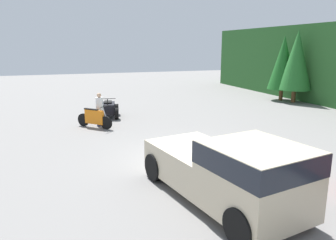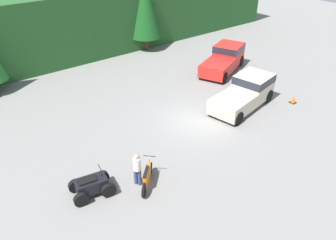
# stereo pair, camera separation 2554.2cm
# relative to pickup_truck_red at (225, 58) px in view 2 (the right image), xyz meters

# --- Properties ---
(ground_plane) EXTENTS (80.00, 80.00, 0.00)m
(ground_plane) POSITION_rel_pickup_truck_red_xyz_m (-7.49, -4.71, -1.01)
(ground_plane) COLOR slate
(hillside_backdrop) EXTENTS (44.00, 6.00, 5.71)m
(hillside_backdrop) POSITION_rel_pickup_truck_red_xyz_m (-7.49, 11.29, 1.85)
(hillside_backdrop) COLOR #235123
(hillside_backdrop) RESTS_ON ground_plane
(tree_mid_right) EXTENTS (3.00, 3.00, 6.81)m
(tree_mid_right) POSITION_rel_pickup_truck_red_xyz_m (-2.16, 8.28, 2.99)
(tree_mid_right) COLOR brown
(tree_mid_right) RESTS_ON ground_plane
(pickup_truck_red) EXTENTS (5.61, 3.95, 1.91)m
(pickup_truck_red) POSITION_rel_pickup_truck_red_xyz_m (0.00, 0.00, 0.00)
(pickup_truck_red) COLOR red
(pickup_truck_red) RESTS_ON ground_plane
(pickup_truck_second) EXTENTS (5.41, 3.02, 1.91)m
(pickup_truck_second) POSITION_rel_pickup_truck_red_xyz_m (-3.45, -5.23, -0.00)
(pickup_truck_second) COLOR beige
(pickup_truck_second) RESTS_ON ground_plane
(dirt_bike) EXTENTS (1.64, 1.58, 1.20)m
(dirt_bike) POSITION_rel_pickup_truck_red_xyz_m (-13.24, -7.59, -0.52)
(dirt_bike) COLOR black
(dirt_bike) RESTS_ON ground_plane
(quad_atv) EXTENTS (2.12, 1.55, 1.21)m
(quad_atv) POSITION_rel_pickup_truck_red_xyz_m (-15.57, -6.53, -0.53)
(quad_atv) COLOR black
(quad_atv) RESTS_ON ground_plane
(rider_person) EXTENTS (0.49, 0.49, 1.76)m
(rider_person) POSITION_rel_pickup_truck_red_xyz_m (-13.55, -7.27, -0.05)
(rider_person) COLOR navy
(rider_person) RESTS_ON ground_plane
(traffic_cone) EXTENTS (0.42, 0.42, 0.55)m
(traffic_cone) POSITION_rel_pickup_truck_red_xyz_m (-0.57, -7.09, -0.76)
(traffic_cone) COLOR black
(traffic_cone) RESTS_ON ground_plane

